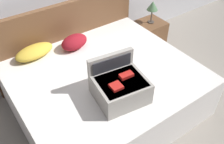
{
  "coord_description": "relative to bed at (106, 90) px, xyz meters",
  "views": [
    {
      "loc": [
        -1.25,
        -1.5,
        2.5
      ],
      "look_at": [
        0.0,
        0.26,
        0.67
      ],
      "focal_mm": 40.66,
      "sensor_mm": 36.0,
      "label": 1
    }
  ],
  "objects": [
    {
      "name": "table_lamp",
      "position": [
        1.33,
        0.67,
        0.49
      ],
      "size": [
        0.17,
        0.17,
        0.35
      ],
      "color": "#3F3833",
      "rests_on": "nightstand"
    },
    {
      "name": "pillow_center_head",
      "position": [
        -0.04,
        0.65,
        0.38
      ],
      "size": [
        0.41,
        0.31,
        0.18
      ],
      "primitive_type": "ellipsoid",
      "rotation": [
        0.0,
        0.0,
        0.18
      ],
      "color": "maroon",
      "rests_on": "bed"
    },
    {
      "name": "headboard",
      "position": [
        0.0,
        0.96,
        0.25
      ],
      "size": [
        2.14,
        0.08,
        1.07
      ],
      "primitive_type": "cube",
      "color": "brown",
      "rests_on": "ground"
    },
    {
      "name": "bed",
      "position": [
        0.0,
        0.0,
        0.0
      ],
      "size": [
        2.09,
        1.83,
        0.57
      ],
      "primitive_type": "cube",
      "color": "silver",
      "rests_on": "ground"
    },
    {
      "name": "pillow_near_headboard",
      "position": [
        -0.55,
        0.77,
        0.36
      ],
      "size": [
        0.53,
        0.31,
        0.15
      ],
      "primitive_type": "ellipsoid",
      "rotation": [
        0.0,
        0.0,
        0.12
      ],
      "color": "gold",
      "rests_on": "bed"
    },
    {
      "name": "hard_case_large",
      "position": [
        -0.1,
        -0.41,
        0.43
      ],
      "size": [
        0.57,
        0.54,
        0.42
      ],
      "rotation": [
        0.0,
        0.0,
        -0.14
      ],
      "color": "gray",
      "rests_on": "bed"
    },
    {
      "name": "nightstand",
      "position": [
        1.33,
        0.67,
        -0.03
      ],
      "size": [
        0.44,
        0.4,
        0.5
      ],
      "primitive_type": "cube",
      "color": "brown",
      "rests_on": "ground"
    },
    {
      "name": "ground_plane",
      "position": [
        0.0,
        -0.4,
        -0.29
      ],
      "size": [
        12.0,
        12.0,
        0.0
      ],
      "primitive_type": "plane",
      "color": "gray"
    }
  ]
}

